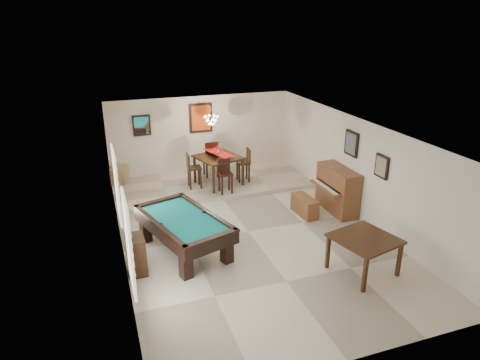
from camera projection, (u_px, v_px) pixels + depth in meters
ground_plane at (248, 232)px, 10.58m from camera, size 6.00×9.00×0.02m
wall_back at (201, 136)px, 14.08m from camera, size 6.00×0.04×2.60m
wall_front at (356, 291)px, 6.15m from camera, size 6.00×0.04×2.60m
wall_left at (118, 199)px, 9.19m from camera, size 0.04×9.00×2.60m
wall_right at (357, 169)px, 11.03m from camera, size 0.04×9.00×2.60m
ceiling at (249, 129)px, 9.64m from camera, size 6.00×9.00×0.04m
dining_step at (212, 184)px, 13.42m from camera, size 6.00×2.50×0.12m
window_left_front at (129, 243)px, 7.23m from camera, size 0.06×1.00×1.70m
window_left_rear at (117, 185)px, 9.69m from camera, size 0.06×1.00×1.70m
pool_table at (184, 235)px, 9.58m from camera, size 1.96×2.70×0.81m
square_table at (363, 255)px, 8.79m from camera, size 1.40×1.40×0.80m
upright_piano at (333, 190)px, 11.49m from camera, size 0.81×1.45×1.21m
piano_bench at (305, 206)px, 11.40m from camera, size 0.41×0.92×0.50m
apothecary_chest at (137, 255)px, 8.77m from camera, size 0.36×0.54×0.82m
dining_table at (219, 168)px, 13.07m from camera, size 1.53×1.53×1.01m
flower_vase at (218, 149)px, 12.85m from camera, size 0.15×0.15×0.21m
dining_chair_south at (226, 176)px, 12.42m from camera, size 0.38×0.38×1.02m
dining_chair_north at (210, 158)px, 13.70m from camera, size 0.44×0.44×1.18m
dining_chair_west at (194, 170)px, 12.80m from camera, size 0.42×0.42×1.07m
dining_chair_east at (243, 165)px, 13.31m from camera, size 0.42×0.42×1.04m
corner_bench at (120, 175)px, 13.28m from camera, size 0.60×0.67×0.50m
chandelier at (211, 117)px, 12.61m from camera, size 0.44×0.44×0.60m
back_painting at (201, 118)px, 13.82m from camera, size 0.75×0.06×0.95m
back_mirror at (142, 126)px, 13.28m from camera, size 0.55×0.06×0.65m
right_picture_upper at (352, 143)px, 11.06m from camera, size 0.06×0.55×0.65m
right_picture_lower at (382, 166)px, 9.99m from camera, size 0.06×0.45×0.55m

